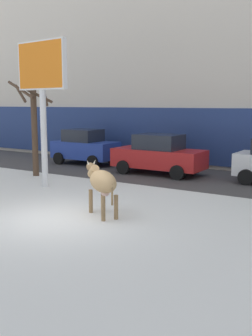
{
  "coord_description": "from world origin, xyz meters",
  "views": [
    {
      "loc": [
        7.83,
        -8.36,
        3.25
      ],
      "look_at": [
        0.5,
        2.98,
        1.1
      ],
      "focal_mm": 43.8,
      "sensor_mm": 36.0,
      "label": 1
    }
  ],
  "objects_px": {
    "car_blue_hatchback": "(85,147)",
    "car_red_sedan": "(159,155)",
    "billboard": "(42,74)",
    "cow_tan": "(102,182)",
    "pedestrian_by_cars": "(141,145)",
    "bare_tree_right_lot": "(34,116)",
    "pedestrian_far_left": "(244,152)"
  },
  "relations": [
    {
      "from": "car_red_sedan",
      "to": "billboard",
      "type": "bearing_deg",
      "value": -115.66
    },
    {
      "from": "pedestrian_far_left",
      "to": "bare_tree_right_lot",
      "type": "bearing_deg",
      "value": -136.43
    },
    {
      "from": "billboard",
      "to": "pedestrian_by_cars",
      "type": "xyz_separation_m",
      "value": [
        -0.67,
        8.45,
        -3.43
      ]
    },
    {
      "from": "cow_tan",
      "to": "car_red_sedan",
      "type": "distance_m",
      "value": 7.36
    },
    {
      "from": "car_red_sedan",
      "to": "cow_tan",
      "type": "bearing_deg",
      "value": -74.5
    },
    {
      "from": "car_blue_hatchback",
      "to": "pedestrian_far_left",
      "type": "bearing_deg",
      "value": 20.32
    },
    {
      "from": "billboard",
      "to": "pedestrian_by_cars",
      "type": "relative_size",
      "value": 3.21
    },
    {
      "from": "car_red_sedan",
      "to": "pedestrian_far_left",
      "type": "distance_m",
      "value": 4.52
    },
    {
      "from": "pedestrian_by_cars",
      "to": "pedestrian_far_left",
      "type": "xyz_separation_m",
      "value": [
        5.9,
        0.0,
        0.0
      ]
    },
    {
      "from": "car_blue_hatchback",
      "to": "pedestrian_by_cars",
      "type": "relative_size",
      "value": 2.03
    },
    {
      "from": "billboard",
      "to": "car_blue_hatchback",
      "type": "height_order",
      "value": "billboard"
    },
    {
      "from": "pedestrian_by_cars",
      "to": "pedestrian_far_left",
      "type": "height_order",
      "value": "same"
    },
    {
      "from": "pedestrian_by_cars",
      "to": "car_red_sedan",
      "type": "bearing_deg",
      "value": -49.03
    },
    {
      "from": "car_blue_hatchback",
      "to": "bare_tree_right_lot",
      "type": "distance_m",
      "value": 4.46
    },
    {
      "from": "car_red_sedan",
      "to": "bare_tree_right_lot",
      "type": "height_order",
      "value": "bare_tree_right_lot"
    },
    {
      "from": "car_blue_hatchback",
      "to": "bare_tree_right_lot",
      "type": "xyz_separation_m",
      "value": [
        0.41,
        -4.08,
        1.76
      ]
    },
    {
      "from": "pedestrian_by_cars",
      "to": "bare_tree_right_lot",
      "type": "relative_size",
      "value": 0.35
    },
    {
      "from": "cow_tan",
      "to": "billboard",
      "type": "relative_size",
      "value": 0.33
    },
    {
      "from": "car_blue_hatchback",
      "to": "car_red_sedan",
      "type": "height_order",
      "value": "car_blue_hatchback"
    },
    {
      "from": "bare_tree_right_lot",
      "to": "car_red_sedan",
      "type": "bearing_deg",
      "value": 37.7
    },
    {
      "from": "billboard",
      "to": "pedestrian_far_left",
      "type": "xyz_separation_m",
      "value": [
        5.23,
        8.45,
        -3.43
      ]
    },
    {
      "from": "car_blue_hatchback",
      "to": "pedestrian_far_left",
      "type": "distance_m",
      "value": 8.2
    },
    {
      "from": "car_blue_hatchback",
      "to": "bare_tree_right_lot",
      "type": "bearing_deg",
      "value": -84.27
    },
    {
      "from": "car_red_sedan",
      "to": "pedestrian_far_left",
      "type": "xyz_separation_m",
      "value": [
        2.85,
        3.5,
        -0.03
      ]
    },
    {
      "from": "cow_tan",
      "to": "bare_tree_right_lot",
      "type": "height_order",
      "value": "bare_tree_right_lot"
    },
    {
      "from": "car_blue_hatchback",
      "to": "pedestrian_by_cars",
      "type": "xyz_separation_m",
      "value": [
        1.79,
        2.85,
        -0.05
      ]
    },
    {
      "from": "billboard",
      "to": "car_red_sedan",
      "type": "xyz_separation_m",
      "value": [
        2.37,
        4.94,
        -3.41
      ]
    },
    {
      "from": "billboard",
      "to": "pedestrian_by_cars",
      "type": "bearing_deg",
      "value": 94.52
    },
    {
      "from": "cow_tan",
      "to": "car_blue_hatchback",
      "type": "height_order",
      "value": "car_blue_hatchback"
    },
    {
      "from": "cow_tan",
      "to": "billboard",
      "type": "height_order",
      "value": "billboard"
    },
    {
      "from": "pedestrian_far_left",
      "to": "car_blue_hatchback",
      "type": "bearing_deg",
      "value": -159.68
    },
    {
      "from": "car_blue_hatchback",
      "to": "bare_tree_right_lot",
      "type": "height_order",
      "value": "bare_tree_right_lot"
    }
  ]
}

